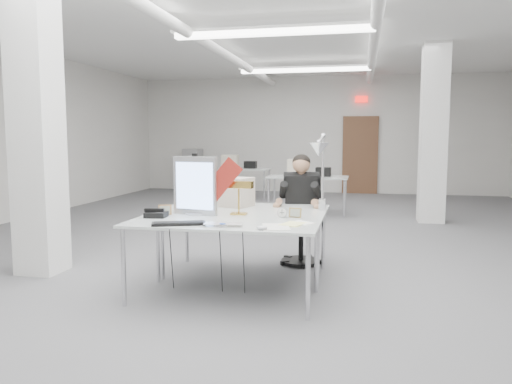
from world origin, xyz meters
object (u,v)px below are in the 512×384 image
desk_main (224,222)px  architect_lamp (321,166)px  monitor (195,186)px  laptop (223,226)px  beige_monitor (235,192)px  desk_phone (156,215)px  seated_person (301,191)px  office_chair (301,221)px  bankers_lamp (239,197)px

desk_main → architect_lamp: 1.19m
monitor → laptop: 0.83m
desk_main → beige_monitor: beige_monitor is taller
desk_main → beige_monitor: size_ratio=5.19×
desk_main → monitor: monitor is taller
monitor → desk_phone: (-0.33, -0.24, -0.27)m
monitor → beige_monitor: size_ratio=1.71×
seated_person → desk_phone: seated_person is taller
desk_main → seated_person: 1.54m
laptop → monitor: bearing=119.2°
seated_person → monitor: size_ratio=1.65×
seated_person → laptop: bearing=-115.9°
office_chair → laptop: (-0.48, -1.78, 0.24)m
desk_main → seated_person: (0.56, 1.43, 0.16)m
bankers_lamp → beige_monitor: bankers_lamp is taller
bankers_lamp → laptop: bearing=-83.3°
monitor → office_chair: bearing=60.5°
office_chair → monitor: (-0.95, -1.15, 0.52)m
seated_person → bankers_lamp: bearing=-127.3°
office_chair → desk_phone: (-1.27, -1.39, 0.25)m
office_chair → desk_main: bearing=-120.9°
seated_person → desk_phone: (-1.27, -1.34, -0.12)m
laptop → beige_monitor: (-0.22, 1.31, 0.15)m
office_chair → beige_monitor: size_ratio=3.05×
seated_person → beige_monitor: 0.82m
desk_phone → beige_monitor: 1.09m
desk_main → office_chair: bearing=69.4°
desk_phone → office_chair: bearing=42.0°
desk_phone → desk_main: bearing=-12.5°
beige_monitor → laptop: bearing=-63.1°
desk_main → desk_phone: (-0.72, 0.09, 0.04)m
seated_person → beige_monitor: seated_person is taller
desk_main → architect_lamp: bearing=38.0°
monitor → beige_monitor: 0.73m
monitor → laptop: (0.47, -0.63, -0.28)m
monitor → laptop: size_ratio=1.74×
architect_lamp → monitor: bearing=175.8°
seated_person → desk_phone: bearing=-143.8°
office_chair → architect_lamp: 1.13m
laptop → beige_monitor: size_ratio=0.99×
seated_person → office_chair: bearing=79.7°
desk_main → architect_lamp: size_ratio=1.81×
monitor → bankers_lamp: size_ratio=1.61×
seated_person → laptop: seated_person is taller
bankers_lamp → beige_monitor: bearing=112.2°
monitor → beige_monitor: bearing=80.4°
office_chair → bankers_lamp: bearing=-126.2°
bankers_lamp → desk_main: bearing=-91.4°
laptop → architect_lamp: 1.33m
bankers_lamp → desk_phone: bankers_lamp is taller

